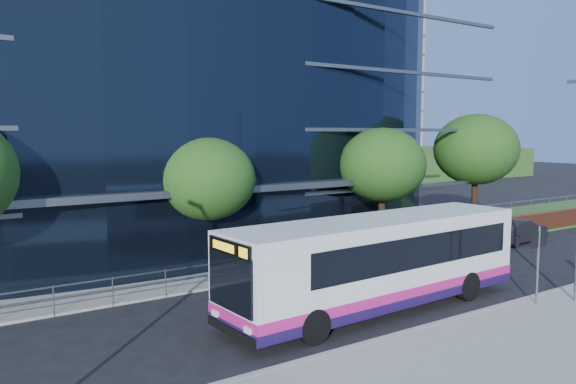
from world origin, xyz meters
TOP-DOWN VIEW (x-y plane):
  - ground at (0.00, 0.00)m, footprint 200.00×200.00m
  - pavement_near at (0.00, -5.00)m, footprint 80.00×8.00m
  - kerb at (0.00, -1.00)m, footprint 80.00×0.25m
  - yellow_line_outer at (0.00, -0.80)m, footprint 80.00×0.08m
  - yellow_line_inner at (0.00, -0.65)m, footprint 80.00×0.08m
  - far_forecourt at (-6.00, 11.00)m, footprint 50.00×8.00m
  - grass_verge at (24.00, 11.00)m, footprint 36.00×8.00m
  - glass_office at (-4.00, 20.85)m, footprint 44.00×23.10m
  - retaining_wall at (20.00, 7.30)m, footprint 34.00×0.40m
  - guard_railings at (-8.00, 7.00)m, footprint 24.00×0.05m
  - apartment_block at (32.00, 57.21)m, footprint 60.00×42.00m
  - street_sign at (4.50, -1.59)m, footprint 0.85×0.09m
  - tree_far_b at (-3.00, 9.50)m, footprint 4.29×4.29m
  - tree_far_c at (7.00, 9.00)m, footprint 4.62×4.62m
  - tree_far_d at (16.00, 10.00)m, footprint 5.28×5.28m
  - tree_dist_e at (24.00, 40.00)m, footprint 4.62×4.62m
  - tree_dist_f at (40.00, 42.00)m, footprint 4.29×4.29m
  - city_bus at (-0.21, 1.46)m, footprint 12.15×3.26m
  - parked_car at (14.58, 5.92)m, footprint 4.37×1.81m

SIDE VIEW (x-z plane):
  - ground at x=0.00m, z-range 0.00..0.00m
  - yellow_line_outer at x=0.00m, z-range 0.00..0.01m
  - yellow_line_inner at x=0.00m, z-range 0.00..0.01m
  - far_forecourt at x=-6.00m, z-range 0.00..0.10m
  - grass_verge at x=24.00m, z-range 0.00..0.12m
  - pavement_near at x=0.00m, z-range 0.00..0.15m
  - kerb at x=0.00m, z-range 0.00..0.16m
  - retaining_wall at x=20.00m, z-range -0.44..1.67m
  - parked_car at x=14.58m, z-range 0.00..1.41m
  - guard_railings at x=-8.00m, z-range 0.27..1.37m
  - city_bus at x=-0.21m, z-range 0.10..3.36m
  - street_sign at x=4.50m, z-range 0.75..3.55m
  - tree_far_b at x=-3.00m, z-range 1.19..7.23m
  - tree_dist_f at x=40.00m, z-range 1.19..7.23m
  - tree_far_c at x=7.00m, z-range 1.28..7.79m
  - tree_dist_e at x=24.00m, z-range 1.28..7.79m
  - tree_far_d at x=16.00m, z-range 1.47..8.91m
  - glass_office at x=-4.00m, z-range 0.00..16.00m
  - apartment_block at x=32.00m, z-range -3.89..26.11m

